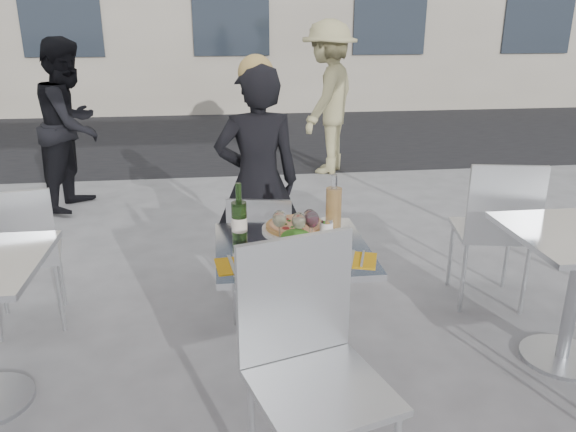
{
  "coord_description": "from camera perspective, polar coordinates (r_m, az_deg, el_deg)",
  "views": [
    {
      "loc": [
        -0.33,
        -2.44,
        1.78
      ],
      "look_at": [
        0.0,
        0.15,
        0.85
      ],
      "focal_mm": 35.0,
      "sensor_mm": 36.0,
      "label": 1
    }
  ],
  "objects": [
    {
      "name": "pizza_near",
      "position": [
        2.54,
        1.37,
        -4.03
      ],
      "size": [
        0.31,
        0.31,
        0.02
      ],
      "color": "#D9A554",
      "rests_on": "main_table"
    },
    {
      "name": "pedestrian_b",
      "position": [
        6.73,
        4.09,
        11.86
      ],
      "size": [
        1.12,
        1.31,
        1.76
      ],
      "primitive_type": "imported",
      "rotation": [
        0.0,
        0.0,
        4.21
      ],
      "color": "tan",
      "rests_on": "ground"
    },
    {
      "name": "carafe",
      "position": [
        2.85,
        4.66,
        0.86
      ],
      "size": [
        0.08,
        0.08,
        0.29
      ],
      "color": "tan",
      "rests_on": "main_table"
    },
    {
      "name": "pedestrian_a",
      "position": [
        5.78,
        -21.17,
        8.6
      ],
      "size": [
        0.78,
        0.91,
        1.62
      ],
      "primitive_type": "imported",
      "rotation": [
        0.0,
        0.0,
        1.34
      ],
      "color": "black",
      "rests_on": "ground"
    },
    {
      "name": "salad_plate",
      "position": [
        2.64,
        0.83,
        -2.46
      ],
      "size": [
        0.22,
        0.22,
        0.09
      ],
      "color": "white",
      "rests_on": "main_table"
    },
    {
      "name": "wineglass_red_a",
      "position": [
        2.71,
        2.22,
        -0.27
      ],
      "size": [
        0.07,
        0.07,
        0.16
      ],
      "color": "white",
      "rests_on": "main_table"
    },
    {
      "name": "side_chair_rfar",
      "position": [
        3.7,
        20.43,
        -0.67
      ],
      "size": [
        0.52,
        0.53,
        0.97
      ],
      "rotation": [
        0.0,
        0.0,
        2.95
      ],
      "color": "silver",
      "rests_on": "ground"
    },
    {
      "name": "ground",
      "position": [
        3.04,
        0.37,
        -16.28
      ],
      "size": [
        80.0,
        80.0,
        0.0
      ],
      "primitive_type": "plane",
      "color": "slate"
    },
    {
      "name": "wineglass_white_b",
      "position": [
        2.66,
        1.11,
        -0.63
      ],
      "size": [
        0.07,
        0.07,
        0.16
      ],
      "color": "white",
      "rests_on": "main_table"
    },
    {
      "name": "side_chair_lfar",
      "position": [
        3.56,
        -25.52,
        -2.93
      ],
      "size": [
        0.49,
        0.5,
        0.9
      ],
      "rotation": [
        0.0,
        0.0,
        3.36
      ],
      "color": "silver",
      "rests_on": "ground"
    },
    {
      "name": "napkin_left",
      "position": [
        2.48,
        -5.25,
        -4.96
      ],
      "size": [
        0.2,
        0.2,
        0.01
      ],
      "rotation": [
        0.0,
        0.0,
        0.12
      ],
      "color": "gold",
      "rests_on": "main_table"
    },
    {
      "name": "wineglass_white_a",
      "position": [
        2.69,
        -0.88,
        -0.4
      ],
      "size": [
        0.07,
        0.07,
        0.16
      ],
      "color": "white",
      "rests_on": "main_table"
    },
    {
      "name": "napkin_right",
      "position": [
        2.54,
        6.92,
        -4.4
      ],
      "size": [
        0.23,
        0.23,
        0.01
      ],
      "rotation": [
        0.0,
        0.0,
        -0.31
      ],
      "color": "gold",
      "rests_on": "main_table"
    },
    {
      "name": "chair_far",
      "position": [
        3.34,
        -2.73,
        -3.24
      ],
      "size": [
        0.43,
        0.44,
        0.82
      ],
      "rotation": [
        0.0,
        0.0,
        2.96
      ],
      "color": "silver",
      "rests_on": "ground"
    },
    {
      "name": "chair_near",
      "position": [
        2.14,
        2.13,
        -13.71
      ],
      "size": [
        0.58,
        0.59,
        1.02
      ],
      "rotation": [
        0.0,
        0.0,
        0.29
      ],
      "color": "silver",
      "rests_on": "ground"
    },
    {
      "name": "sugar_shaker",
      "position": [
        2.73,
        3.91,
        -1.36
      ],
      "size": [
        0.06,
        0.06,
        0.11
      ],
      "color": "white",
      "rests_on": "main_table"
    },
    {
      "name": "pizza_far",
      "position": [
        2.87,
        0.81,
        -1.12
      ],
      "size": [
        0.35,
        0.35,
        0.03
      ],
      "color": "white",
      "rests_on": "main_table"
    },
    {
      "name": "street_asphalt",
      "position": [
        9.12,
        -5.06,
        8.24
      ],
      "size": [
        24.0,
        5.0,
        0.0
      ],
      "primitive_type": "cube",
      "color": "black",
      "rests_on": "ground"
    },
    {
      "name": "woman_diner",
      "position": [
        3.67,
        -3.09,
        3.42
      ],
      "size": [
        0.58,
        0.4,
        1.52
      ],
      "primitive_type": "imported",
      "rotation": [
        0.0,
        0.0,
        3.21
      ],
      "color": "black",
      "rests_on": "ground"
    },
    {
      "name": "wine_bottle",
      "position": [
        2.69,
        -4.97,
        -0.36
      ],
      "size": [
        0.08,
        0.07,
        0.29
      ],
      "color": "#2A4D1D",
      "rests_on": "main_table"
    },
    {
      "name": "wineglass_red_b",
      "position": [
        2.69,
        2.47,
        -0.45
      ],
      "size": [
        0.07,
        0.07,
        0.16
      ],
      "color": "white",
      "rests_on": "main_table"
    },
    {
      "name": "main_table",
      "position": [
        2.75,
        0.39,
        -7.15
      ],
      "size": [
        0.72,
        0.72,
        0.75
      ],
      "color": "#B7BABF",
      "rests_on": "ground"
    }
  ]
}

